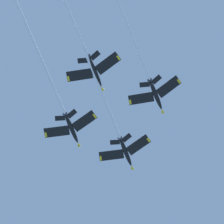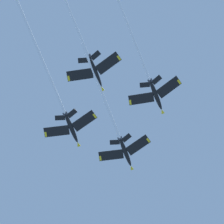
{
  "view_description": "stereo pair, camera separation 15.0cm",
  "coord_description": "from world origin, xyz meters",
  "px_view_note": "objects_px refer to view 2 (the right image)",
  "views": [
    {
      "loc": [
        0.63,
        -27.03,
        1.94
      ],
      "look_at": [
        -4.66,
        -7.33,
        166.78
      ],
      "focal_mm": 74.73,
      "sensor_mm": 36.0,
      "label": 1
    },
    {
      "loc": [
        0.48,
        -27.07,
        1.94
      ],
      "look_at": [
        -4.66,
        -7.33,
        166.78
      ],
      "focal_mm": 74.73,
      "sensor_mm": 36.0,
      "label": 2
    }
  ],
  "objects_px": {
    "jet_left_wing": "(58,97)",
    "jet_lead": "(115,125)",
    "jet_right_wing": "(146,69)",
    "jet_slot": "(86,50)"
  },
  "relations": [
    {
      "from": "jet_left_wing",
      "to": "jet_lead",
      "type": "bearing_deg",
      "value": 42.33
    },
    {
      "from": "jet_lead",
      "to": "jet_right_wing",
      "type": "xyz_separation_m",
      "value": [
        15.52,
        -16.64,
        -2.19
      ]
    },
    {
      "from": "jet_right_wing",
      "to": "jet_slot",
      "type": "height_order",
      "value": "jet_right_wing"
    },
    {
      "from": "jet_lead",
      "to": "jet_right_wing",
      "type": "height_order",
      "value": "jet_lead"
    },
    {
      "from": "jet_right_wing",
      "to": "jet_slot",
      "type": "relative_size",
      "value": 1.11
    },
    {
      "from": "jet_slot",
      "to": "jet_right_wing",
      "type": "bearing_deg",
      "value": 32.24
    },
    {
      "from": "jet_left_wing",
      "to": "jet_right_wing",
      "type": "bearing_deg",
      "value": -2.83
    },
    {
      "from": "jet_right_wing",
      "to": "jet_slot",
      "type": "xyz_separation_m",
      "value": [
        -18.25,
        -11.51,
        -3.06
      ]
    },
    {
      "from": "jet_lead",
      "to": "jet_right_wing",
      "type": "relative_size",
      "value": 0.9
    },
    {
      "from": "jet_lead",
      "to": "jet_left_wing",
      "type": "xyz_separation_m",
      "value": [
        -16.53,
        -15.05,
        -3.72
      ]
    }
  ]
}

